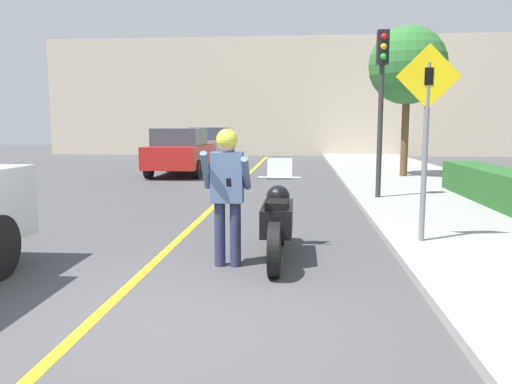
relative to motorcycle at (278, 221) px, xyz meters
name	(u,v)px	position (x,y,z in m)	size (l,w,h in m)	color
ground_plane	(156,323)	(-1.00, -2.34, -0.51)	(80.00, 80.00, 0.00)	#424244
road_center_line	(210,210)	(-1.60, 3.66, -0.51)	(0.12, 36.00, 0.01)	yellow
building_backdrop	(279,97)	(-1.00, 23.66, 2.94)	(28.00, 1.20, 6.91)	beige
motorcycle	(278,221)	(0.00, 0.00, 0.00)	(0.62, 2.30, 1.31)	black
person_biker	(227,183)	(-0.61, -0.44, 0.56)	(0.59, 0.48, 1.75)	#282D4C
crossing_sign	(426,124)	(2.08, 0.75, 1.29)	(0.91, 0.08, 2.81)	slate
traffic_light	(382,83)	(2.13, 5.23, 2.24)	(0.26, 0.30, 3.80)	#2D2D30
hedge_row	(500,187)	(4.60, 4.51, -0.04)	(0.90, 5.58, 0.72)	#235623
street_tree	(408,66)	(3.73, 10.32, 3.17)	(2.50, 2.50, 4.85)	brown
parked_car_red	(181,151)	(-4.00, 11.16, 0.34)	(1.88, 4.20, 1.68)	black
parked_car_grey	(211,145)	(-4.05, 17.46, 0.34)	(1.88, 4.20, 1.68)	black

